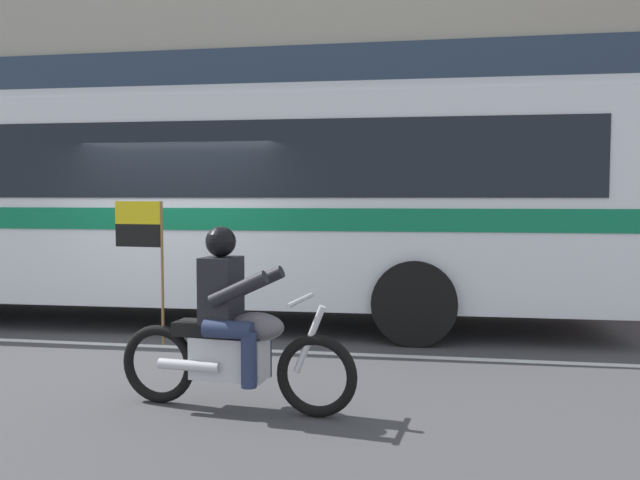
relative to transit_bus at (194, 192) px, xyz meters
The scene contains 6 objects.
ground_plane 2.24m from the transit_bus, 79.11° to the right, with size 60.00×60.00×0.00m, color #3D3D3F.
sidewalk_curb 4.31m from the transit_bus, 86.64° to the left, with size 28.00×3.80×0.15m, color gray.
lane_center_stripe 2.61m from the transit_bus, 82.70° to the right, with size 26.60×0.14×0.01m, color silver.
transit_bus is the anchor object (origin of this frame).
motorcycle_with_rider 4.55m from the transit_bus, 65.54° to the right, with size 2.19×0.65×1.78m.
fire_hydrant 4.41m from the transit_bus, 132.91° to the left, with size 0.22×0.30×0.75m.
Camera 1 is at (3.34, -8.34, 1.82)m, focal length 38.60 mm.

